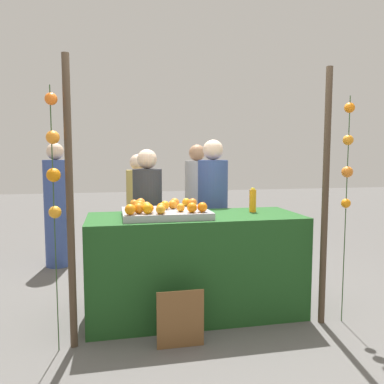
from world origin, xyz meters
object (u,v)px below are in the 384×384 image
(orange_1, at_px, (149,208))
(vendor_left, at_px, (148,227))
(orange_0, at_px, (134,204))
(chalkboard_sign, at_px, (180,320))
(vendor_right, at_px, (213,220))
(stall_counter, at_px, (195,265))
(juice_bottle, at_px, (253,201))

(orange_1, bearing_deg, vendor_left, 86.15)
(orange_0, height_order, chalkboard_sign, orange_0)
(chalkboard_sign, relative_size, vendor_right, 0.28)
(stall_counter, height_order, chalkboard_sign, stall_counter)
(stall_counter, distance_m, chalkboard_sign, 0.69)
(orange_0, height_order, vendor_right, vendor_right)
(vendor_left, bearing_deg, juice_bottle, -30.28)
(stall_counter, xyz_separation_m, vendor_right, (0.34, 0.66, 0.30))
(stall_counter, height_order, vendor_left, vendor_left)
(orange_0, relative_size, vendor_left, 0.05)
(orange_1, distance_m, vendor_left, 0.86)
(chalkboard_sign, bearing_deg, vendor_right, 65.08)
(stall_counter, distance_m, orange_1, 0.73)
(stall_counter, xyz_separation_m, chalkboard_sign, (-0.25, -0.60, -0.25))
(chalkboard_sign, xyz_separation_m, vendor_right, (0.59, 1.26, 0.55))
(orange_1, xyz_separation_m, vendor_right, (0.77, 0.82, -0.26))
(vendor_left, relative_size, vendor_right, 0.94)
(orange_0, bearing_deg, juice_bottle, -3.17)
(orange_0, xyz_separation_m, orange_1, (0.11, -0.30, -0.00))
(orange_1, xyz_separation_m, juice_bottle, (1.02, 0.24, 0.01))
(vendor_left, bearing_deg, orange_0, -108.28)
(stall_counter, distance_m, vendor_right, 0.80)
(orange_0, height_order, juice_bottle, juice_bottle)
(orange_1, height_order, vendor_left, vendor_left)
(vendor_left, distance_m, vendor_right, 0.72)
(stall_counter, bearing_deg, vendor_left, 120.32)
(orange_1, bearing_deg, orange_0, 110.36)
(vendor_right, bearing_deg, chalkboard_sign, -114.92)
(juice_bottle, relative_size, vendor_left, 0.15)
(stall_counter, bearing_deg, vendor_right, 62.84)
(stall_counter, distance_m, orange_0, 0.80)
(stall_counter, xyz_separation_m, juice_bottle, (0.59, 0.09, 0.58))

